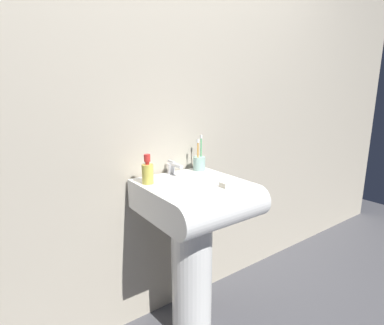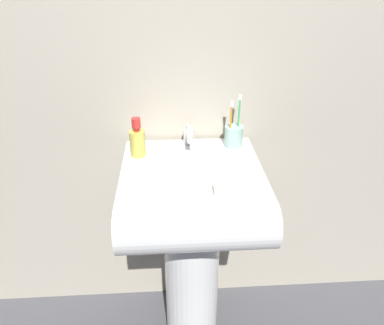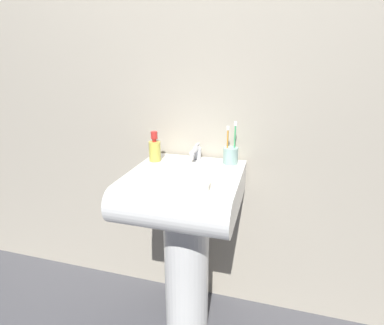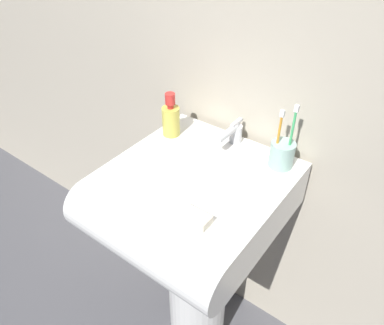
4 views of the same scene
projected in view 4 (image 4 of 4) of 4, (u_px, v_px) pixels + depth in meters
wall_back at (258, 32)px, 1.05m from camera, size 5.00×0.05×2.40m
sink_pedestal at (198, 279)px, 1.39m from camera, size 0.22×0.22×0.72m
sink_basin at (188, 202)px, 1.09m from camera, size 0.49×0.54×0.15m
faucet at (233, 133)px, 1.17m from camera, size 0.04×0.13×0.08m
toothbrush_cup at (282, 154)px, 1.07m from camera, size 0.07×0.07×0.20m
soap_bottle at (171, 119)px, 1.20m from camera, size 0.06×0.06×0.15m
bar_soap at (194, 217)px, 0.92m from camera, size 0.09×0.04×0.02m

